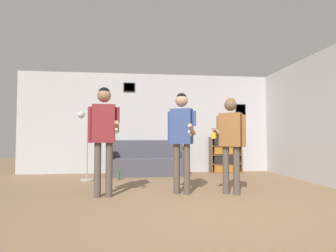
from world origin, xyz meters
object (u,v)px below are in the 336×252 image
Objects in this scene: bookshelf at (225,155)px; floor_lamp at (88,129)px; bottle_on_floor at (118,175)px; person_player_foreground_center at (182,131)px; person_watcher_holding_cup at (231,135)px; drinking_cup at (231,135)px; couch at (147,163)px; person_player_foreground_left at (104,128)px.

bookshelf is 3.69m from floor_lamp.
floor_lamp is 1.25m from bottle_on_floor.
person_watcher_holding_cup is at bearing -7.61° from person_player_foreground_center.
bookshelf reaches higher than bottle_on_floor.
floor_lamp is at bearing -165.02° from drinking_cup.
bookshelf reaches higher than couch.
bottle_on_floor is at bearing -130.77° from couch.
couch is 1.01m from bottle_on_floor.
person_player_foreground_center is (1.29, 0.09, -0.04)m from person_player_foreground_left.
person_watcher_holding_cup is 2.78m from bottle_on_floor.
bookshelf is 0.59× the size of person_watcher_holding_cup.
couch is 2.17m from bookshelf.
floor_lamp reaches higher than drinking_cup.
couch is 2.04× the size of bookshelf.
bookshelf is at bearing 5.25° from couch.
person_player_foreground_left is 1.97m from bottle_on_floor.
person_player_foreground_left is 4.06m from drinking_cup.
person_player_foreground_left is 15.93× the size of drinking_cup.
person_watcher_holding_cup is (1.35, -2.47, 0.71)m from couch.
drinking_cup is (3.08, 2.65, -0.08)m from person_player_foreground_left.
bookshelf is 2.98m from bottle_on_floor.
floor_lamp is 0.93× the size of person_player_foreground_left.
person_watcher_holding_cup reaches higher than bookshelf.
drinking_cup is (0.16, -0.00, 0.54)m from bookshelf.
bottle_on_floor is at bearing 126.18° from person_player_foreground_center.
person_player_foreground_left reaches higher than bottle_on_floor.
floor_lamp is at bearing 147.79° from person_watcher_holding_cup.
floor_lamp is 14.77× the size of drinking_cup.
bottle_on_floor is (-1.18, 1.61, -0.95)m from person_player_foreground_center.
drinking_cup is (1.79, 2.56, -0.04)m from person_player_foreground_center.
person_player_foreground_center reaches higher than drinking_cup.
bookshelf is (2.15, 0.20, 0.19)m from couch.
couch is 1.77m from floor_lamp.
person_player_foreground_center reaches higher than floor_lamp.
couch is 2.43m from drinking_cup.
person_player_foreground_left is 1.29m from person_player_foreground_center.
drinking_cup is at bearing 14.98° from floor_lamp.
bottle_on_floor is (0.69, 0.03, -1.04)m from floor_lamp.
person_watcher_holding_cup is (2.11, -0.02, -0.10)m from person_player_foreground_left.
floor_lamp reaches higher than person_watcher_holding_cup.
person_player_foreground_center is at bearing 3.86° from person_player_foreground_left.
couch is 1.20× the size of person_watcher_holding_cup.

